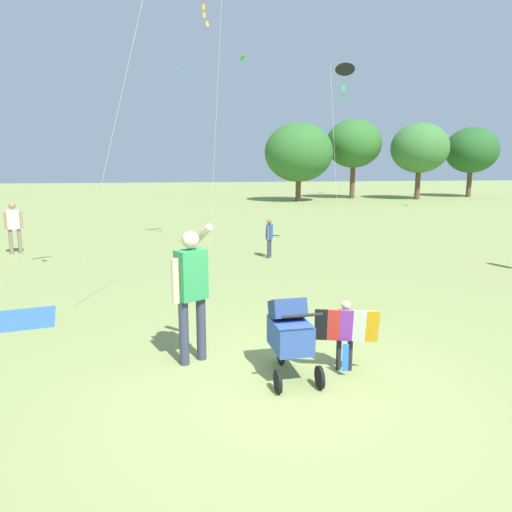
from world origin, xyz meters
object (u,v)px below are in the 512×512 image
kite_green_novelty (345,72)px  child_with_butterfly_kite (346,329)px  picnic_blanket (12,320)px  person_adult_flyer (191,284)px  person_couple_left (269,235)px  person_back_turned (14,224)px  stroller (290,331)px

kite_green_novelty → child_with_butterfly_kite: bearing=-107.7°
child_with_butterfly_kite → picnic_blanket: size_ratio=0.68×
person_adult_flyer → person_couple_left: 7.38m
picnic_blanket → person_back_turned: bearing=106.9°
person_couple_left → kite_green_novelty: bearing=12.5°
kite_green_novelty → picnic_blanket: bearing=-145.0°
person_back_turned → picnic_blanket: (1.96, -6.46, -0.89)m
picnic_blanket → kite_green_novelty: bearing=35.0°
child_with_butterfly_kite → person_back_turned: 11.58m
stroller → kite_green_novelty: kite_green_novelty is taller
stroller → person_back_turned: size_ratio=0.72×
child_with_butterfly_kite → person_couple_left: bearing=87.2°
person_back_turned → picnic_blanket: person_back_turned is taller
person_adult_flyer → kite_green_novelty: bearing=58.9°
stroller → person_back_turned: (-6.20, 9.31, 0.29)m
stroller → person_back_turned: bearing=123.7°
kite_green_novelty → picnic_blanket: size_ratio=3.93×
person_adult_flyer → picnic_blanket: (-3.04, 2.20, -1.08)m
person_couple_left → person_back_turned: 7.49m
picnic_blanket → person_adult_flyer: bearing=-35.8°
person_couple_left → picnic_blanket: bearing=-138.0°
child_with_butterfly_kite → kite_green_novelty: kite_green_novelty is taller
child_with_butterfly_kite → picnic_blanket: child_with_butterfly_kite is taller
person_couple_left → person_back_turned: bearing=167.2°
child_with_butterfly_kite → person_adult_flyer: 2.09m
stroller → person_back_turned: 11.19m
child_with_butterfly_kite → person_adult_flyer: (-1.93, 0.61, 0.51)m
person_couple_left → picnic_blanket: (-5.34, -4.80, -0.63)m
stroller → kite_green_novelty: (3.32, 8.14, 4.55)m
person_couple_left → person_adult_flyer: bearing=-108.2°
kite_green_novelty → person_back_turned: size_ratio=3.55×
kite_green_novelty → person_couple_left: size_ratio=4.96×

